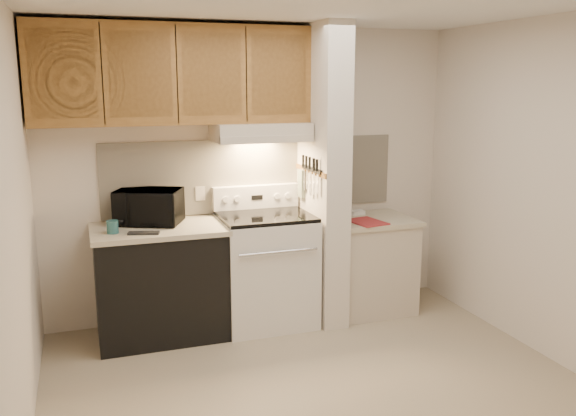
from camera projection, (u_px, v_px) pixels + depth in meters
name	position (u px, v px, depth m)	size (l,w,h in m)	color
floor	(315.00, 383.00, 4.18)	(3.60, 3.60, 0.00)	tan
ceiling	(319.00, 2.00, 3.68)	(3.60, 3.60, 0.00)	white
wall_back	(254.00, 173.00, 5.32)	(3.60, 0.02, 2.50)	beige
wall_left	(14.00, 226.00, 3.35)	(0.02, 3.00, 2.50)	beige
wall_right	(543.00, 189.00, 4.50)	(0.02, 3.00, 2.50)	beige
backsplash	(254.00, 175.00, 5.31)	(2.60, 0.02, 0.63)	beige
range_body	(266.00, 271.00, 5.16)	(0.76, 0.65, 0.92)	silver
oven_window	(277.00, 277.00, 4.86)	(0.50, 0.01, 0.30)	black
oven_handle	(279.00, 252.00, 4.78)	(0.02, 0.02, 0.65)	silver
cooktop	(265.00, 216.00, 5.06)	(0.74, 0.64, 0.03)	black
range_backguard	(256.00, 197.00, 5.30)	(0.76, 0.08, 0.20)	silver
range_display	(257.00, 198.00, 5.26)	(0.10, 0.01, 0.04)	black
range_knob_left_outer	(226.00, 200.00, 5.17)	(0.05, 0.05, 0.02)	silver
range_knob_left_inner	(237.00, 199.00, 5.20)	(0.05, 0.05, 0.02)	silver
range_knob_right_inner	(277.00, 196.00, 5.32)	(0.05, 0.05, 0.02)	silver
range_knob_right_outer	(288.00, 196.00, 5.35)	(0.05, 0.05, 0.02)	silver
dishwasher_front	(161.00, 284.00, 4.89)	(1.00, 0.63, 0.87)	black
left_countertop	(158.00, 229.00, 4.80)	(1.04, 0.67, 0.04)	#C2B799
spoon_rest	(144.00, 233.00, 4.57)	(0.23, 0.07, 0.02)	black
teal_jar	(113.00, 227.00, 4.58)	(0.09, 0.09, 0.10)	#27595C
outlet	(200.00, 194.00, 5.17)	(0.08, 0.01, 0.12)	beige
microwave	(149.00, 207.00, 4.88)	(0.50, 0.34, 0.28)	black
partition_pillar	(323.00, 176.00, 5.16)	(0.22, 0.70, 2.50)	beige
pillar_trim	(310.00, 171.00, 5.11)	(0.01, 0.70, 0.04)	olive
knife_strip	(312.00, 169.00, 5.06)	(0.02, 0.42, 0.04)	black
knife_blade_a	(318.00, 184.00, 4.92)	(0.01, 0.04, 0.16)	silver
knife_handle_a	(317.00, 165.00, 4.91)	(0.02, 0.02, 0.10)	black
knife_blade_b	(314.00, 184.00, 4.99)	(0.01, 0.04, 0.18)	silver
knife_handle_b	(314.00, 164.00, 4.97)	(0.02, 0.02, 0.10)	black
knife_blade_c	(311.00, 184.00, 5.07)	(0.01, 0.04, 0.20)	silver
knife_handle_c	(310.00, 163.00, 5.06)	(0.02, 0.02, 0.10)	black
knife_blade_d	(307.00, 180.00, 5.13)	(0.01, 0.04, 0.16)	silver
knife_handle_d	(306.00, 162.00, 5.13)	(0.02, 0.02, 0.10)	black
knife_blade_e	(304.00, 180.00, 5.21)	(0.01, 0.04, 0.18)	silver
knife_handle_e	(303.00, 161.00, 5.20)	(0.02, 0.02, 0.10)	black
oven_mitt	(301.00, 183.00, 5.29)	(0.03, 0.10, 0.24)	gray
right_cab_base	(369.00, 266.00, 5.47)	(0.70, 0.60, 0.81)	beige
right_countertop	(370.00, 220.00, 5.39)	(0.74, 0.64, 0.04)	#C2B799
red_folder	(367.00, 222.00, 5.21)	(0.25, 0.34, 0.01)	maroon
white_box	(357.00, 212.00, 5.53)	(0.13, 0.09, 0.04)	white
range_hood	(260.00, 132.00, 5.04)	(0.78, 0.44, 0.15)	beige
hood_lip	(268.00, 139.00, 4.85)	(0.78, 0.04, 0.06)	beige
upper_cabinets	(174.00, 75.00, 4.77)	(2.18, 0.33, 0.77)	olive
cab_door_a	(62.00, 74.00, 4.36)	(0.46, 0.01, 0.63)	olive
cab_gap_a	(102.00, 74.00, 4.44)	(0.01, 0.01, 0.73)	black
cab_door_b	(140.00, 74.00, 4.53)	(0.46, 0.01, 0.63)	olive
cab_gap_b	(177.00, 74.00, 4.62)	(0.01, 0.01, 0.73)	black
cab_door_c	(212.00, 75.00, 4.70)	(0.46, 0.01, 0.63)	olive
cab_gap_c	(246.00, 75.00, 4.79)	(0.01, 0.01, 0.73)	black
cab_door_d	(279.00, 75.00, 4.88)	(0.46, 0.01, 0.63)	olive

